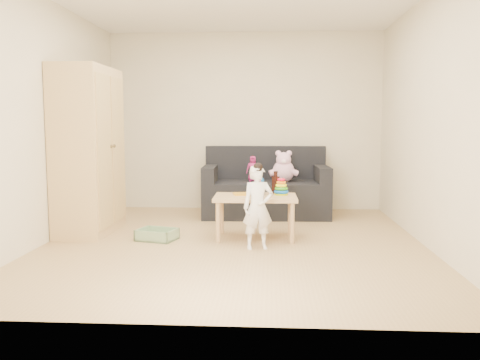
# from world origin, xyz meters

# --- Properties ---
(room) EXTENTS (4.50, 4.50, 4.50)m
(room) POSITION_xyz_m (0.00, 0.00, 1.30)
(room) COLOR tan
(room) RESTS_ON ground
(wardrobe) EXTENTS (0.53, 1.06, 1.91)m
(wardrobe) POSITION_xyz_m (-1.72, 0.46, 0.96)
(wardrobe) COLOR tan
(wardrobe) RESTS_ON ground
(sofa) EXTENTS (1.74, 0.91, 0.48)m
(sofa) POSITION_xyz_m (0.32, 1.63, 0.24)
(sofa) COLOR black
(sofa) RESTS_ON ground
(play_table) EXTENTS (0.91, 0.58, 0.48)m
(play_table) POSITION_xyz_m (0.22, 0.24, 0.24)
(play_table) COLOR tan
(play_table) RESTS_ON ground
(storage_bin) EXTENTS (0.47, 0.40, 0.12)m
(storage_bin) POSITION_xyz_m (-0.85, 0.09, 0.06)
(storage_bin) COLOR gray
(storage_bin) RESTS_ON ground
(toddler) EXTENTS (0.35, 0.27, 0.83)m
(toddler) POSITION_xyz_m (0.26, -0.23, 0.42)
(toddler) COLOR white
(toddler) RESTS_ON ground
(pink_bear) EXTENTS (0.38, 0.35, 0.36)m
(pink_bear) POSITION_xyz_m (0.56, 1.60, 0.66)
(pink_bear) COLOR #FAB8DF
(pink_bear) RESTS_ON sofa
(doll) EXTENTS (0.18, 0.13, 0.34)m
(doll) POSITION_xyz_m (0.14, 1.61, 0.65)
(doll) COLOR #BC2371
(doll) RESTS_ON sofa
(ring_stacker) EXTENTS (0.17, 0.17, 0.19)m
(ring_stacker) POSITION_xyz_m (0.51, 0.33, 0.55)
(ring_stacker) COLOR #BCD00A
(ring_stacker) RESTS_ON play_table
(brown_bottle) EXTENTS (0.09, 0.09, 0.25)m
(brown_bottle) POSITION_xyz_m (0.45, 0.45, 0.58)
(brown_bottle) COLOR black
(brown_bottle) RESTS_ON play_table
(blue_plush) EXTENTS (0.20, 0.18, 0.21)m
(blue_plush) POSITION_xyz_m (0.26, 0.36, 0.58)
(blue_plush) COLOR blue
(blue_plush) RESTS_ON play_table
(wooden_figure) EXTENTS (0.05, 0.04, 0.11)m
(wooden_figure) POSITION_xyz_m (0.15, 0.23, 0.53)
(wooden_figure) COLOR brown
(wooden_figure) RESTS_ON play_table
(yellow_book) EXTENTS (0.23, 0.23, 0.01)m
(yellow_book) POSITION_xyz_m (0.07, 0.33, 0.48)
(yellow_book) COLOR orange
(yellow_book) RESTS_ON play_table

